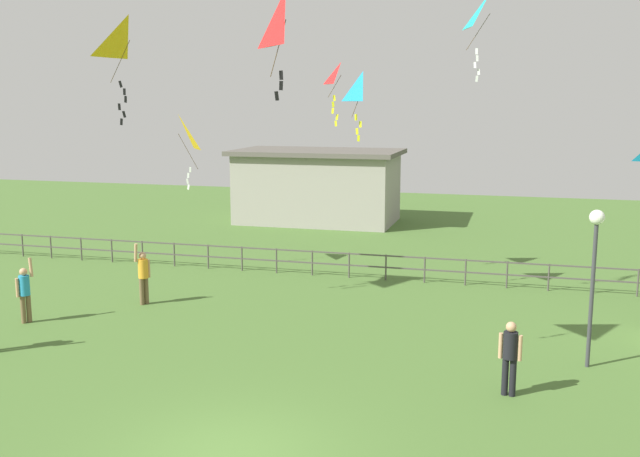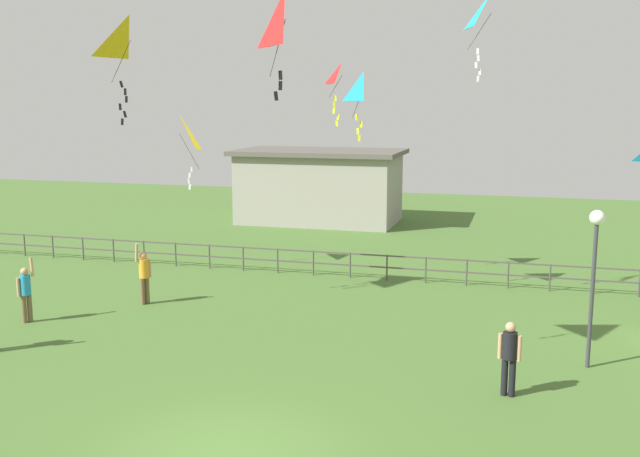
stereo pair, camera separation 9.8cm
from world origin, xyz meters
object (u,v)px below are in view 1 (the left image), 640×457
(kite_0, at_px, (363,90))
(lamppost, at_px, (595,252))
(kite_6, at_px, (341,78))
(person_3, at_px, (510,353))
(person_2, at_px, (25,291))
(kite_7, at_px, (286,21))
(kite_2, at_px, (129,43))
(kite_4, at_px, (489,16))
(kite_3, at_px, (179,136))
(person_1, at_px, (143,274))

(kite_0, bearing_deg, lamppost, -34.28)
(lamppost, relative_size, kite_6, 1.82)
(person_3, height_order, kite_0, kite_0)
(person_2, height_order, kite_7, kite_7)
(kite_2, xyz_separation_m, kite_7, (6.13, -4.15, 0.01))
(kite_4, bearing_deg, kite_6, -179.75)
(person_2, xyz_separation_m, kite_6, (7.70, 7.39, 6.28))
(person_2, distance_m, kite_6, 12.38)
(kite_0, distance_m, kite_3, 7.93)
(kite_2, distance_m, kite_6, 7.50)
(lamppost, distance_m, kite_3, 15.85)
(kite_3, relative_size, kite_4, 1.00)
(kite_0, bearing_deg, kite_7, -90.63)
(kite_0, relative_size, kite_6, 1.00)
(person_2, xyz_separation_m, kite_4, (12.67, 7.41, 8.23))
(lamppost, distance_m, kite_4, 9.77)
(kite_4, bearing_deg, person_1, -155.53)
(lamppost, relative_size, kite_0, 1.82)
(kite_7, bearing_deg, person_2, 165.29)
(lamppost, bearing_deg, kite_3, 154.65)
(kite_2, distance_m, kite_3, 6.34)
(person_1, xyz_separation_m, kite_7, (6.52, -5.05, 7.12))
(kite_0, distance_m, kite_6, 2.60)
(person_1, height_order, kite_0, kite_0)
(person_2, height_order, kite_6, kite_6)
(kite_3, relative_size, kite_7, 1.20)
(person_1, distance_m, person_3, 12.31)
(person_1, bearing_deg, kite_6, 41.21)
(person_3, height_order, kite_3, kite_3)
(person_3, relative_size, kite_6, 0.79)
(kite_3, bearing_deg, kite_7, -52.52)
(kite_3, bearing_deg, person_2, -101.62)
(person_1, height_order, person_3, person_1)
(kite_4, relative_size, kite_6, 1.29)
(person_3, relative_size, kite_7, 0.73)
(person_1, relative_size, person_2, 1.04)
(kite_7, bearing_deg, kite_6, 96.97)
(person_1, distance_m, kite_0, 9.12)
(kite_0, relative_size, kite_2, 0.70)
(kite_0, xyz_separation_m, kite_4, (3.70, 2.25, 2.39))
(kite_0, bearing_deg, person_1, -159.72)
(person_1, distance_m, kite_3, 6.26)
(person_2, bearing_deg, kite_7, -14.71)
(person_1, xyz_separation_m, kite_0, (6.60, 2.44, 5.80))
(person_3, bearing_deg, lamppost, 51.77)
(person_2, height_order, kite_2, kite_2)
(kite_2, relative_size, kite_3, 1.10)
(person_2, height_order, person_3, person_2)
(kite_6, relative_size, kite_7, 0.93)
(kite_0, distance_m, kite_7, 7.60)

